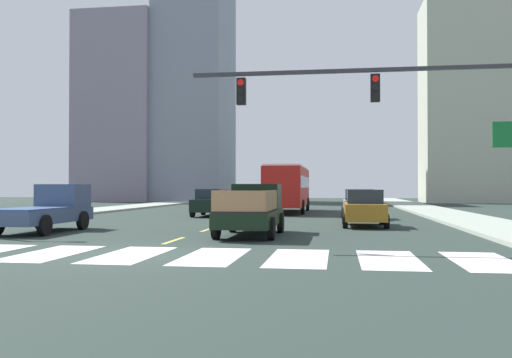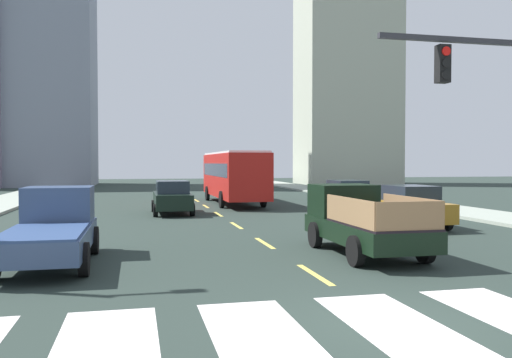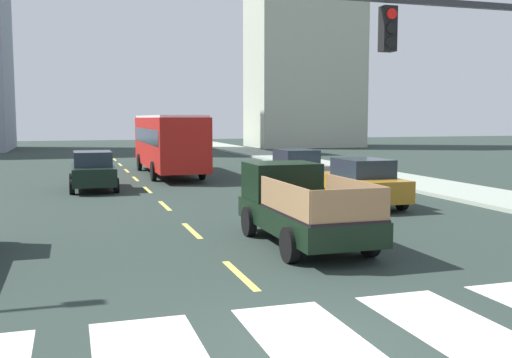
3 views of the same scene
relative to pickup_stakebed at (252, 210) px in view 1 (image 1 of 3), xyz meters
name	(u,v)px [view 1 (image 1 of 3)]	position (x,y,z in m)	size (l,w,h in m)	color
ground_plane	(130,255)	(-2.31, -6.67, -0.94)	(160.00, 160.00, 0.00)	#26332D
sidewalk_right	(463,218)	(10.26, 11.33, -0.86)	(3.63, 110.00, 0.15)	#96A092
sidewalk_left	(46,215)	(-14.87, 11.33, -0.86)	(3.63, 110.00, 0.15)	#96A092
crosswalk_stripe_3	(52,253)	(-4.59, -6.67, -0.93)	(1.51, 3.83, 0.01)	silver
crosswalk_stripe_4	(130,255)	(-2.31, -6.67, -0.93)	(1.51, 3.83, 0.01)	silver
crosswalk_stripe_5	(213,256)	(-0.03, -6.67, -0.93)	(1.51, 3.83, 0.01)	silver
crosswalk_stripe_6	(299,258)	(2.25, -6.67, -0.93)	(1.51, 3.83, 0.01)	silver
crosswalk_stripe_7	(389,260)	(4.53, -6.67, -0.93)	(1.51, 3.83, 0.01)	silver
crosswalk_stripe_8	(484,261)	(6.80, -6.67, -0.93)	(1.51, 3.83, 0.01)	silver
lane_dash_0	(174,241)	(-2.31, -2.67, -0.93)	(0.16, 2.40, 0.01)	#D8C352
lane_dash_1	(208,229)	(-2.31, 2.33, -0.93)	(0.16, 2.40, 0.01)	#D8C352
lane_dash_2	(230,222)	(-2.31, 7.33, -0.93)	(0.16, 2.40, 0.01)	#D8C352
lane_dash_3	(246,217)	(-2.31, 12.33, -0.93)	(0.16, 2.40, 0.01)	#D8C352
lane_dash_4	(258,213)	(-2.31, 17.33, -0.93)	(0.16, 2.40, 0.01)	#D8C352
lane_dash_5	(267,210)	(-2.31, 22.33, -0.93)	(0.16, 2.40, 0.01)	#D8C352
lane_dash_6	(274,208)	(-2.31, 27.33, -0.93)	(0.16, 2.40, 0.01)	#D8C352
lane_dash_7	(280,206)	(-2.31, 32.33, -0.93)	(0.16, 2.40, 0.01)	#D8C352
pickup_stakebed	(252,210)	(0.00, 0.00, 0.00)	(2.18, 5.20, 1.96)	black
pickup_dark	(49,209)	(-8.60, 0.37, -0.02)	(2.18, 5.20, 1.96)	#374A6E
city_bus	(288,186)	(-0.30, 18.93, 1.02)	(2.72, 10.80, 3.32)	#B21B16
sedan_far	(212,203)	(-4.61, 13.03, -0.08)	(2.02, 4.40, 1.72)	black
sedan_mid	(364,208)	(4.49, 5.20, -0.08)	(2.02, 4.40, 1.72)	#A26D1C
sedan_near_left	(359,204)	(4.50, 11.82, -0.08)	(2.02, 4.40, 1.72)	gray
traffic_signal_gantry	(417,107)	(5.62, -3.89, 3.32)	(10.43, 0.27, 6.00)	#2D2D33
tower_tall_centre	(473,102)	(19.31, 47.39, 11.07)	(11.77, 7.64, 24.01)	#ACB19C
block_mid_left	(121,109)	(-24.97, 48.01, 11.21)	(10.14, 8.75, 24.28)	gray
block_mid_right	(195,76)	(-15.51, 50.36, 15.75)	(8.78, 11.87, 33.36)	gray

